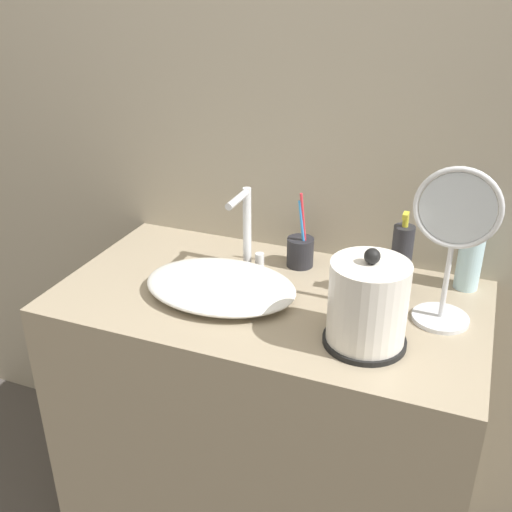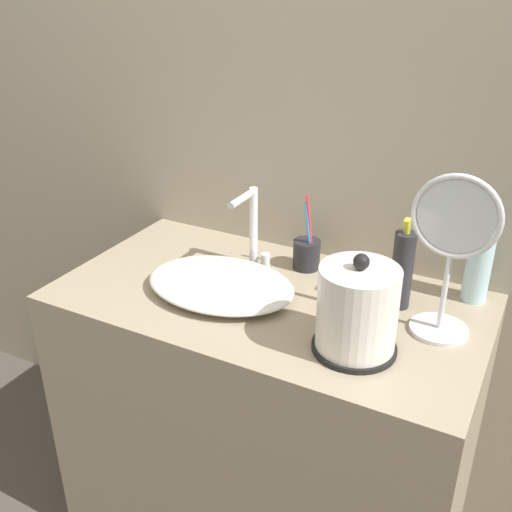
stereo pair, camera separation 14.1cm
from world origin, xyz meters
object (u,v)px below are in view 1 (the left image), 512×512
Objects in this scene: lotion_bottle at (471,255)px; shampoo_bottle at (401,262)px; toothbrush_cup at (300,251)px; electric_kettle at (367,307)px; vanity_mirror at (453,239)px; faucet at (247,226)px.

lotion_bottle is 0.95× the size of shampoo_bottle.
shampoo_bottle is at bearing -16.12° from toothbrush_cup.
electric_kettle is at bearing -118.67° from lotion_bottle.
electric_kettle is 1.05× the size of lotion_bottle.
lotion_bottle reaches higher than toothbrush_cup.
vanity_mirror is at bearing -30.97° from shampoo_bottle.
faucet is 0.60× the size of vanity_mirror.
electric_kettle is 0.38m from toothbrush_cup.
electric_kettle is 1.00× the size of shampoo_bottle.
lotion_bottle is 0.21m from vanity_mirror.
toothbrush_cup is at bearing 159.27° from vanity_mirror.
toothbrush_cup is (-0.24, 0.30, -0.05)m from electric_kettle.
toothbrush_cup is at bearing 163.88° from shampoo_bottle.
electric_kettle is at bearing -98.25° from shampoo_bottle.
faucet is 0.40m from shampoo_bottle.
shampoo_bottle is at bearing -2.25° from faucet.
faucet is 0.97× the size of shampoo_bottle.
electric_kettle is 0.38m from lotion_bottle.
faucet is at bearing -169.79° from lotion_bottle.
lotion_bottle is 0.59× the size of vanity_mirror.
electric_kettle is (0.36, -0.23, -0.03)m from faucet.
toothbrush_cup is 0.29m from shampoo_bottle.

